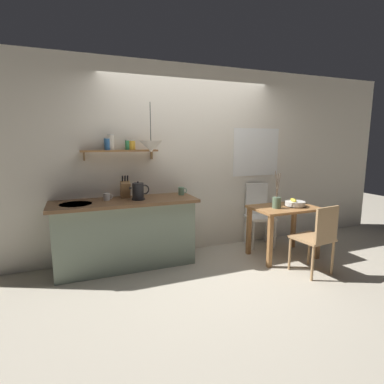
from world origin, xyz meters
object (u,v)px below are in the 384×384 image
coffee_mug_spare (181,191)px  dining_chair_far (259,211)px  dining_table (284,216)px  twig_vase (277,202)px  coffee_mug_by_sink (107,197)px  knife_block (125,189)px  fruit_bowl (295,203)px  electric_kettle (138,191)px  pendant_lamp (151,146)px  dining_chair_near (317,236)px

coffee_mug_spare → dining_chair_far: bearing=1.1°
dining_table → twig_vase: size_ratio=1.74×
dining_table → coffee_mug_by_sink: size_ratio=7.54×
dining_table → knife_block: size_ratio=3.01×
fruit_bowl → electric_kettle: bearing=167.9°
fruit_bowl → coffee_mug_by_sink: 2.56m
dining_chair_far → pendant_lamp: size_ratio=1.59×
dining_table → knife_block: 2.22m
coffee_mug_spare → pendant_lamp: (-0.45, -0.14, 0.62)m
dining_chair_near → electric_kettle: (-1.96, 1.06, 0.50)m
dining_table → dining_chair_far: (-0.03, 0.57, -0.05)m
dining_chair_far → twig_vase: (-0.12, -0.60, 0.27)m
electric_kettle → knife_block: 0.23m
dining_chair_far → electric_kettle: size_ratio=3.80×
dining_chair_near → coffee_mug_by_sink: size_ratio=7.37×
dining_chair_near → twig_vase: 0.71m
twig_vase → pendant_lamp: 1.85m
dining_chair_far → twig_vase: bearing=-101.7°
twig_vase → electric_kettle: twig_vase is taller
dining_chair_far → coffee_mug_by_sink: coffee_mug_by_sink is taller
twig_vase → electric_kettle: bearing=166.1°
dining_chair_near → dining_chair_far: size_ratio=0.90×
fruit_bowl → electric_kettle: (-2.12, 0.45, 0.23)m
electric_kettle → coffee_mug_by_sink: size_ratio=2.14×
dining_chair_far → knife_block: size_ratio=3.25×
twig_vase → knife_block: size_ratio=1.73×
coffee_mug_by_sink → pendant_lamp: size_ratio=0.20×
coffee_mug_by_sink → dining_chair_far: bearing=1.0°
dining_chair_far → dining_table: bearing=-87.0°
dining_table → dining_chair_near: size_ratio=1.02×
knife_block → dining_chair_near: bearing=-30.7°
dining_chair_far → coffee_mug_spare: bearing=-178.9°
knife_block → dining_table: bearing=-16.1°
dining_table → dining_chair_far: bearing=93.0°
dining_table → twig_vase: 0.27m
dining_table → dining_chair_near: (0.00, -0.64, -0.09)m
dining_chair_far → coffee_mug_by_sink: bearing=-179.0°
coffee_mug_spare → knife_block: bearing=175.4°
twig_vase → electric_kettle: size_ratio=2.03×
coffee_mug_spare → pendant_lamp: size_ratio=0.21×
dining_chair_near → pendant_lamp: bearing=149.6°
dining_chair_far → dining_chair_near: bearing=-88.4°
dining_table → coffee_mug_by_sink: (-2.34, 0.53, 0.35)m
pendant_lamp → twig_vase: bearing=-15.0°
twig_vase → pendant_lamp: size_ratio=0.85×
electric_kettle → knife_block: (-0.13, 0.19, 0.01)m
knife_block → pendant_lamp: bearing=-32.8°
dining_chair_far → coffee_mug_spare: size_ratio=7.72×
knife_block → coffee_mug_by_sink: (-0.25, -0.08, -0.07)m
fruit_bowl → twig_vase: size_ratio=0.53×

